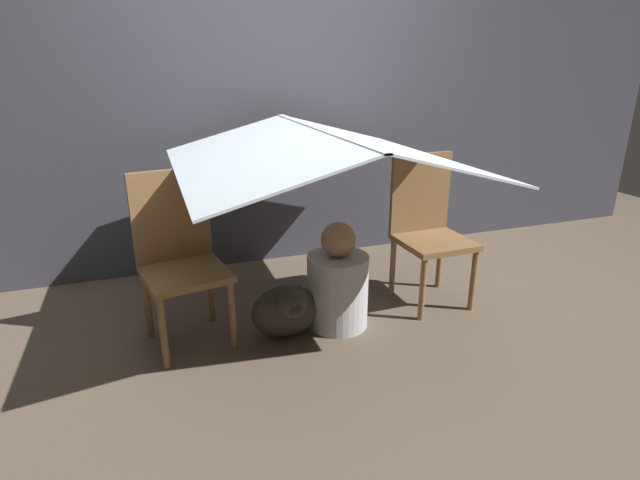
# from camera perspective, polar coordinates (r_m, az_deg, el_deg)

# --- Properties ---
(ground_plane) EXTENTS (8.80, 8.80, 0.00)m
(ground_plane) POSITION_cam_1_polar(r_m,az_deg,el_deg) (2.82, 1.70, -11.44)
(ground_plane) COLOR brown
(wall_back) EXTENTS (7.00, 0.05, 2.50)m
(wall_back) POSITION_cam_1_polar(r_m,az_deg,el_deg) (3.70, -5.83, 16.37)
(wall_back) COLOR #3D3D47
(wall_back) RESTS_ON ground_plane
(chair_left) EXTENTS (0.48, 0.48, 0.93)m
(chair_left) POSITION_cam_1_polar(r_m,az_deg,el_deg) (2.75, -15.74, -1.52)
(chair_left) COLOR brown
(chair_left) RESTS_ON ground_plane
(chair_right) EXTENTS (0.43, 0.43, 0.93)m
(chair_right) POSITION_cam_1_polar(r_m,az_deg,el_deg) (3.19, 12.22, 1.70)
(chair_right) COLOR brown
(chair_right) RESTS_ON ground_plane
(sheet_canopy) EXTENTS (1.50, 1.58, 0.21)m
(sheet_canopy) POSITION_cam_1_polar(r_m,az_deg,el_deg) (2.68, 0.00, 10.48)
(sheet_canopy) COLOR silver
(person_front) EXTENTS (0.35, 0.35, 0.63)m
(person_front) POSITION_cam_1_polar(r_m,az_deg,el_deg) (2.87, 2.03, -5.12)
(person_front) COLOR #B2B2B7
(person_front) RESTS_ON ground_plane
(dog) EXTENTS (0.38, 0.36, 0.37)m
(dog) POSITION_cam_1_polar(r_m,az_deg,el_deg) (2.77, -3.84, -7.93)
(dog) COLOR #332D28
(dog) RESTS_ON ground_plane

